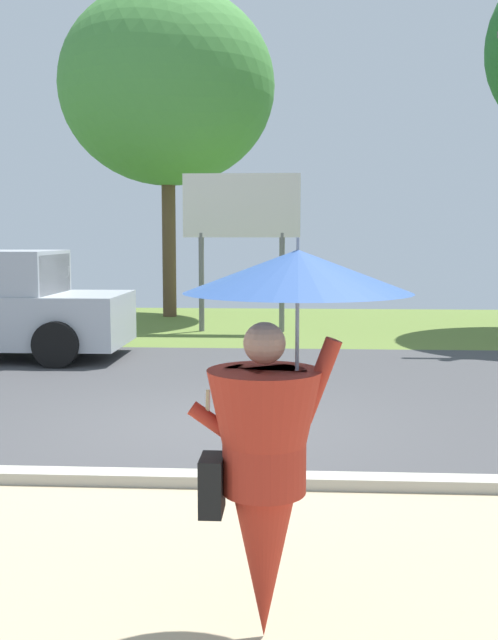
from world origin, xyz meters
The scene contains 4 objects.
ground_plane centered at (0.00, 2.95, -0.05)m, with size 40.00×22.00×0.20m.
monk_pedestrian centered at (0.86, -4.48, 1.17)m, with size 1.17×1.17×2.13m.
roadside_billboard centered at (-0.21, 8.58, 2.55)m, with size 2.60×0.12×3.50m.
tree_center_back centered at (-2.34, 11.67, 5.95)m, with size 5.55×5.55×8.49m.
Camera 1 is at (0.96, -8.35, 2.14)m, focal length 42.77 mm.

